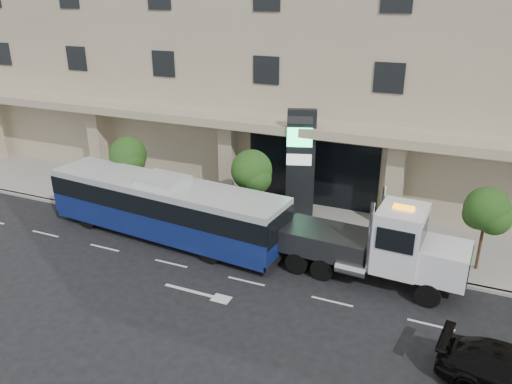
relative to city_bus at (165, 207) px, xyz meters
The scene contains 10 objects.
ground 6.09m from the city_bus, ahead, with size 120.00×120.00×0.00m, color black.
sidewalk 7.30m from the city_bus, 35.67° to the left, with size 120.00×6.00×0.15m, color gray.
curb 6.12m from the city_bus, 11.20° to the left, with size 120.00×0.30×0.15m, color gray.
convention_center 17.70m from the city_bus, 68.38° to the left, with size 60.00×17.60×20.00m.
tree_left 5.20m from the city_bus, 146.96° to the left, with size 2.27×2.20×4.22m.
tree_mid 4.92m from the city_bus, 35.75° to the left, with size 2.28×2.20×4.38m.
tree_right 15.59m from the city_bus, 10.13° to the left, with size 2.10×2.00×4.04m.
city_bus is the anchor object (origin of this frame).
tow_truck 11.17m from the city_bus, ahead, with size 9.31×2.72×4.23m.
signage_pylon 7.73m from the city_bus, 40.22° to the left, with size 1.65×1.03×6.28m.
Camera 1 is at (8.18, -19.18, 12.16)m, focal length 35.00 mm.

